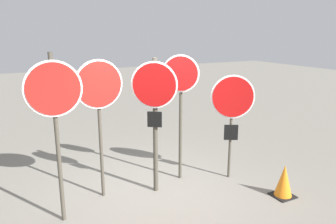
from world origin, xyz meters
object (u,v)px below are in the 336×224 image
object	(u,v)px
stop_sign_0	(55,103)
stop_sign_4	(232,103)
stop_sign_2	(155,102)
stop_sign_3	(181,88)
traffic_cone_0	(284,181)
stop_sign_1	(99,95)

from	to	relation	value
stop_sign_0	stop_sign_4	size ratio (longest dim) A/B	1.25
stop_sign_0	stop_sign_2	bearing A→B (deg)	10.00
stop_sign_3	stop_sign_4	distance (m)	1.02
stop_sign_2	stop_sign_3	distance (m)	0.71
stop_sign_2	traffic_cone_0	world-z (taller)	stop_sign_2
stop_sign_1	stop_sign_2	world-z (taller)	stop_sign_2
stop_sign_1	traffic_cone_0	distance (m)	3.49
stop_sign_0	stop_sign_1	world-z (taller)	stop_sign_0
stop_sign_1	stop_sign_2	distance (m)	0.92
stop_sign_2	stop_sign_0	bearing A→B (deg)	-137.07
stop_sign_2	stop_sign_4	world-z (taller)	stop_sign_2
stop_sign_1	stop_sign_3	distance (m)	1.53
stop_sign_1	stop_sign_3	bearing A→B (deg)	-2.12
stop_sign_4	stop_sign_3	bearing A→B (deg)	-176.43
stop_sign_4	traffic_cone_0	world-z (taller)	stop_sign_4
stop_sign_3	traffic_cone_0	distance (m)	2.45
stop_sign_1	traffic_cone_0	world-z (taller)	stop_sign_1
stop_sign_4	traffic_cone_0	size ratio (longest dim) A/B	3.51
stop_sign_2	stop_sign_3	xyz separation A→B (m)	(0.65, 0.26, 0.15)
stop_sign_0	stop_sign_2	world-z (taller)	stop_sign_0
stop_sign_0	stop_sign_3	world-z (taller)	stop_sign_0
stop_sign_0	stop_sign_2	distance (m)	1.67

